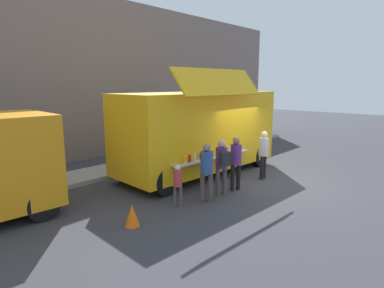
# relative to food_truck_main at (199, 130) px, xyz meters

# --- Properties ---
(ground_plane) EXTENTS (60.00, 60.00, 0.00)m
(ground_plane) POSITION_rel_food_truck_main_xyz_m (0.79, -2.47, -1.68)
(ground_plane) COLOR #38383D
(curb_strip) EXTENTS (28.00, 1.60, 0.15)m
(curb_strip) POSITION_rel_food_truck_main_xyz_m (-4.00, 2.62, -1.60)
(curb_strip) COLOR #9E998E
(curb_strip) RESTS_ON ground
(building_behind) EXTENTS (32.00, 2.40, 7.31)m
(building_behind) POSITION_rel_food_truck_main_xyz_m (-3.00, 6.52, 1.97)
(building_behind) COLOR slate
(building_behind) RESTS_ON ground
(food_truck_main) EXTENTS (6.64, 3.30, 3.89)m
(food_truck_main) POSITION_rel_food_truck_main_xyz_m (0.00, 0.00, 0.00)
(food_truck_main) COLOR #F0B013
(food_truck_main) RESTS_ON ground
(traffic_cone_orange) EXTENTS (0.36, 0.36, 0.55)m
(traffic_cone_orange) POSITION_rel_food_truck_main_xyz_m (-4.62, -1.91, -1.40)
(traffic_cone_orange) COLOR orange
(traffic_cone_orange) RESTS_ON ground
(trash_bin) EXTENTS (0.60, 0.60, 0.98)m
(trash_bin) POSITION_rel_food_truck_main_xyz_m (3.72, 2.32, -1.19)
(trash_bin) COLOR #2F5B3B
(trash_bin) RESTS_ON ground
(customer_front_ordering) EXTENTS (0.36, 0.36, 1.75)m
(customer_front_ordering) POSITION_rel_food_truck_main_xyz_m (-0.72, -2.20, -0.64)
(customer_front_ordering) COLOR black
(customer_front_ordering) RESTS_ON ground
(customer_mid_with_backpack) EXTENTS (0.48, 0.57, 1.74)m
(customer_mid_with_backpack) POSITION_rel_food_truck_main_xyz_m (-1.40, -2.16, -0.61)
(customer_mid_with_backpack) COLOR #484744
(customer_mid_with_backpack) RESTS_ON ground
(customer_rear_waiting) EXTENTS (0.35, 0.35, 1.74)m
(customer_rear_waiting) POSITION_rel_food_truck_main_xyz_m (-2.14, -2.17, -0.64)
(customer_rear_waiting) COLOR #4D4340
(customer_rear_waiting) RESTS_ON ground
(customer_extra_browsing) EXTENTS (0.36, 0.36, 1.75)m
(customer_extra_browsing) POSITION_rel_food_truck_main_xyz_m (1.01, -2.20, -0.64)
(customer_extra_browsing) COLOR black
(customer_extra_browsing) RESTS_ON ground
(child_near_queue) EXTENTS (0.24, 0.24, 1.20)m
(child_near_queue) POSITION_rel_food_truck_main_xyz_m (-2.97, -1.83, -0.96)
(child_near_queue) COLOR #4E4744
(child_near_queue) RESTS_ON ground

